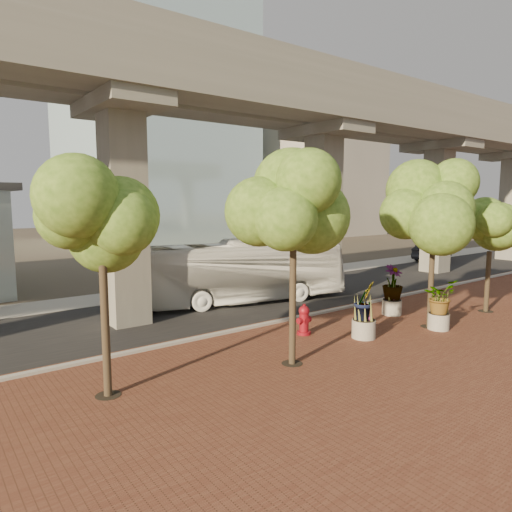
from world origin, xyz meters
TOP-DOWN VIEW (x-y plane):
  - ground at (0.00, 0.00)m, footprint 160.00×160.00m
  - brick_plaza at (0.00, -8.00)m, footprint 70.00×13.00m
  - asphalt_road at (0.00, 2.00)m, footprint 90.00×8.00m
  - curb_strip at (0.00, -2.00)m, footprint 70.00×0.25m
  - far_sidewalk at (0.00, 7.50)m, footprint 90.00×3.00m
  - transit_viaduct at (0.00, 2.00)m, footprint 72.00×5.60m
  - midrise_block at (38.00, 36.00)m, footprint 18.00×16.00m
  - transit_bus at (0.12, 2.46)m, footprint 12.10×5.40m
  - parked_car at (23.86, 5.84)m, footprint 5.21×2.58m
  - fire_hydrant at (-1.06, -3.99)m, footprint 0.62×0.56m
  - planter_front at (3.89, -6.85)m, footprint 1.91×1.91m
  - planter_right at (4.41, -4.15)m, footprint 2.19×2.19m
  - planter_left at (0.47, -5.74)m, footprint 2.04×2.04m
  - street_tree_far_west at (-9.31, -4.96)m, footprint 3.33×3.33m
  - street_tree_near_west at (-3.64, -6.18)m, footprint 3.80×3.80m
  - street_tree_near_east at (3.92, -6.41)m, footprint 4.35×4.35m
  - street_tree_far_east at (8.55, -6.53)m, footprint 3.73×3.73m
  - streetlamp_east at (8.90, 5.84)m, footprint 0.35×1.04m

SIDE VIEW (x-z plane):
  - ground at x=0.00m, z-range 0.00..0.00m
  - asphalt_road at x=0.00m, z-range 0.00..0.04m
  - brick_plaza at x=0.00m, z-range 0.00..0.06m
  - far_sidewalk at x=0.00m, z-range 0.00..0.06m
  - curb_strip at x=0.00m, z-range 0.00..0.16m
  - fire_hydrant at x=-1.06m, z-range 0.04..1.27m
  - parked_car at x=23.86m, z-range 0.00..1.64m
  - planter_front at x=3.89m, z-range 0.28..2.39m
  - planter_left at x=0.47m, z-range 0.30..2.54m
  - planter_right at x=4.41m, z-range 0.31..2.65m
  - transit_bus at x=0.12m, z-range 0.00..3.28m
  - street_tree_far_east at x=8.55m, z-range 1.20..6.92m
  - streetlamp_east at x=8.90m, z-range 0.60..7.75m
  - street_tree_far_west at x=-9.31m, z-range 1.73..8.15m
  - street_tree_near_west at x=-3.64m, z-range 1.66..8.38m
  - street_tree_near_east at x=3.92m, z-range 1.61..8.70m
  - transit_viaduct at x=0.00m, z-range 1.09..13.49m
  - midrise_block at x=38.00m, z-range 0.00..24.00m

